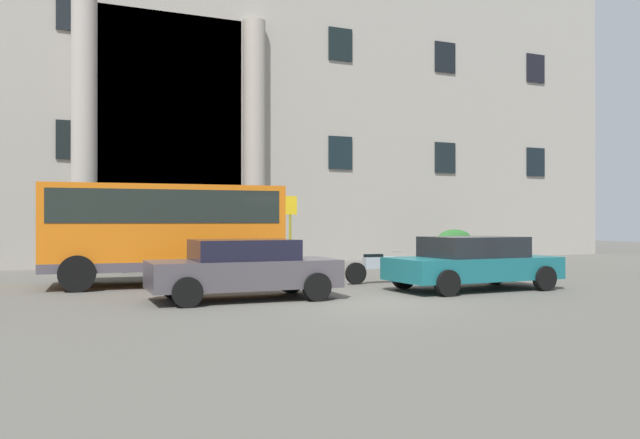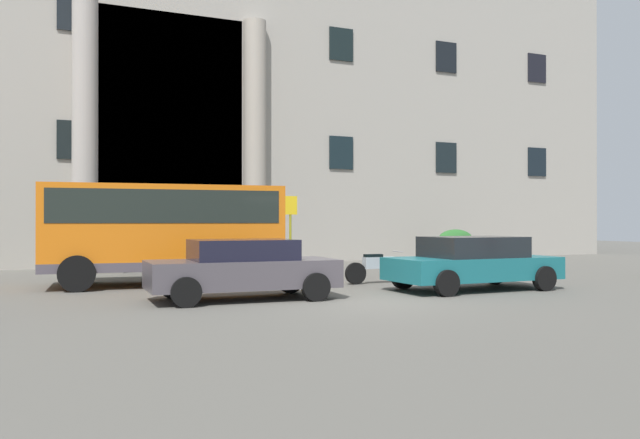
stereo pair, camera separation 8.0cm
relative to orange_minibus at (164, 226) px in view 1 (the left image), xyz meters
The scene contains 10 objects.
ground_plane 6.72m from the orange_minibus, 57.61° to the right, with size 80.00×64.00×0.12m, color #5C5952.
office_building_facade 15.45m from the orange_minibus, 73.79° to the left, with size 40.99×9.71×21.47m.
orange_minibus is the anchor object (origin of this frame).
bus_stop_sign 4.62m from the orange_minibus, 20.44° to the left, with size 0.44×0.08×2.55m.
hedge_planter_far_east 13.91m from the orange_minibus, 20.15° to the left, with size 1.77×0.89×1.40m.
hedge_planter_east 5.15m from the orange_minibus, 107.86° to the left, with size 2.01×0.71×1.32m.
hedge_planter_entrance_right 5.61m from the orange_minibus, 58.50° to the left, with size 1.44×0.94×1.44m.
parked_sedan_second 4.38m from the orange_minibus, 76.94° to the right, with size 4.18×2.01×1.33m.
parked_estate_mid 8.30m from the orange_minibus, 33.33° to the right, with size 4.35×2.13×1.35m.
motorcycle_near_kerb 6.00m from the orange_minibus, 20.62° to the right, with size 2.05×0.55×0.89m.
Camera 1 is at (-6.79, -12.42, 1.73)m, focal length 36.38 mm.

